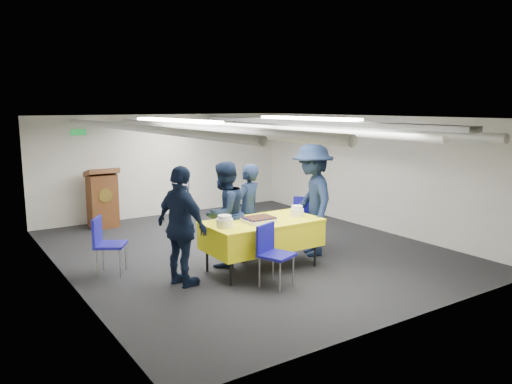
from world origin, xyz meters
TOP-DOWN VIEW (x-y plane):
  - ground at (0.00, 0.00)m, footprint 7.00×7.00m
  - room_shell at (0.09, 0.41)m, footprint 6.00×7.00m
  - serving_table at (-0.37, -1.01)m, footprint 1.77×0.95m
  - sheet_cake at (-0.46, -1.08)m, footprint 0.46×0.35m
  - plate_stack_left at (-1.05, -1.06)m, footprint 0.24×0.24m
  - plate_stack_right at (0.27, -1.06)m, footprint 0.21×0.21m
  - podium at (-1.60, 3.05)m, footprint 0.62×0.53m
  - chair_near at (-0.65, -1.67)m, footprint 0.54×0.54m
  - chair_right at (1.00, -0.31)m, footprint 0.59×0.59m
  - chair_left at (-2.45, 0.07)m, footprint 0.58×0.58m
  - sailor_a at (-0.20, -0.35)m, footprint 0.67×0.56m
  - sailor_b at (-0.74, -0.52)m, footprint 0.99×0.90m
  - sailor_c at (-1.68, -0.99)m, footprint 0.63×1.06m
  - sailor_d at (0.78, -0.83)m, footprint 1.13×1.40m

SIDE VIEW (x-z plane):
  - ground at x=0.00m, z-range 0.00..0.00m
  - chair_near at x=-0.65m, z-range 0.10..0.97m
  - chair_right at x=1.00m, z-range 0.10..0.97m
  - chair_left at x=-2.45m, z-range 0.10..0.97m
  - serving_table at x=-0.37m, z-range 0.17..0.94m
  - podium at x=-1.60m, z-range -0.01..1.24m
  - sailor_a at x=-0.20m, z-range 0.00..1.56m
  - sheet_cake at x=-0.46m, z-range 0.77..0.85m
  - sailor_b at x=-0.74m, z-range 0.00..1.65m
  - sailor_c at x=-1.68m, z-range 0.00..1.69m
  - plate_stack_right at x=0.27m, z-range 0.76..0.93m
  - plate_stack_left at x=-1.05m, z-range 0.76..0.94m
  - sailor_d at x=0.78m, z-range 0.00..1.89m
  - room_shell at x=0.09m, z-range 0.66..2.96m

